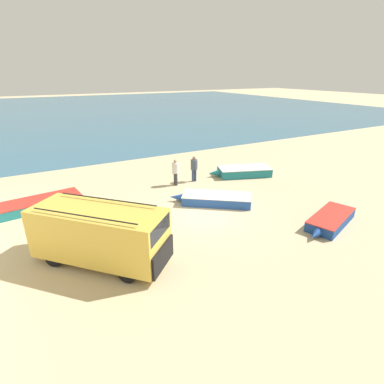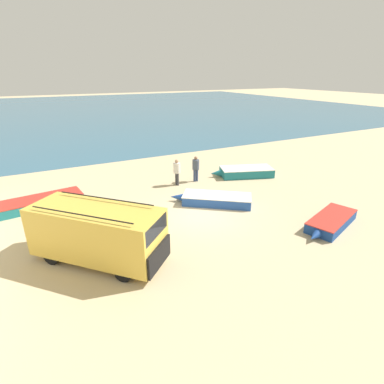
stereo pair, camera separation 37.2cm
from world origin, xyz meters
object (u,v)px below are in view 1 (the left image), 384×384
fishing_rowboat_0 (35,205)px  fishing_rowboat_3 (214,199)px  parked_van (100,233)px  fisherman_0 (194,167)px  fishing_rowboat_1 (330,220)px  fisherman_1 (175,170)px  fishing_rowboat_2 (242,171)px

fishing_rowboat_0 → fishing_rowboat_3: size_ratio=1.28×
parked_van → fisherman_0: size_ratio=2.90×
fishing_rowboat_1 → fisherman_0: (-2.73, 8.73, 0.80)m
parked_van → fisherman_0: (7.72, 6.40, -0.18)m
fishing_rowboat_0 → fishing_rowboat_1: 15.44m
parked_van → fisherman_1: (6.29, 6.35, -0.20)m
fishing_rowboat_0 → parked_van: bearing=100.0°
fisherman_0 → parked_van: bearing=135.8°
fishing_rowboat_1 → fisherman_1: bearing=-83.2°
fishing_rowboat_3 → fisherman_0: (0.83, 3.81, 0.78)m
fishing_rowboat_0 → fisherman_1: 8.42m
fishing_rowboat_0 → fishing_rowboat_3: 9.87m
fishing_rowboat_1 → fishing_rowboat_2: (0.95, 8.12, 0.05)m
parked_van → fishing_rowboat_1: size_ratio=1.26×
parked_van → fishing_rowboat_2: size_ratio=1.12×
fishing_rowboat_1 → fishing_rowboat_3: fishing_rowboat_3 is taller
parked_van → fisherman_0: bearing=86.1°
fishing_rowboat_2 → fisherman_1: fisherman_1 is taller
fisherman_1 → fishing_rowboat_2: bearing=167.7°
fishing_rowboat_3 → fisherman_0: size_ratio=2.45×
parked_van → fishing_rowboat_2: bearing=73.4°
fishing_rowboat_3 → fisherman_0: bearing=-65.4°
fishing_rowboat_3 → fishing_rowboat_0: bearing=12.4°
fishing_rowboat_2 → parked_van: bearing=46.8°
parked_van → fisherman_1: size_ratio=2.94×
fishing_rowboat_1 → fishing_rowboat_3: bearing=-73.0°
fishing_rowboat_1 → fisherman_0: bearing=-91.5°
fishing_rowboat_3 → fisherman_1: size_ratio=2.47×
fishing_rowboat_1 → fishing_rowboat_2: 8.18m
fishing_rowboat_0 → fisherman_1: (8.38, -0.33, 0.78)m
parked_van → fishing_rowboat_3: parked_van is taller
parked_van → fishing_rowboat_1: bearing=33.9°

